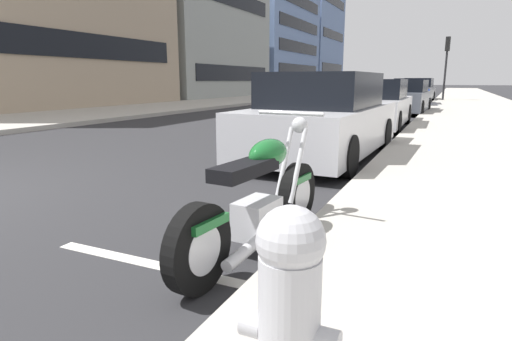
{
  "coord_description": "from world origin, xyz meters",
  "views": [
    {
      "loc": [
        -2.35,
        -5.69,
        1.37
      ],
      "look_at": [
        0.67,
        -4.3,
        0.65
      ],
      "focal_mm": 29.43,
      "sensor_mm": 36.0,
      "label": 1
    }
  ],
  "objects_px": {
    "parked_car_second_in_row": "(410,93)",
    "parked_car_across_street": "(418,91)",
    "parked_motorcycle": "(259,202)",
    "parked_car_mid_block": "(372,105)",
    "fire_hydrant": "(289,312)",
    "parked_car_at_intersection": "(404,98)",
    "traffic_signal_near_corner": "(447,54)",
    "parked_car_far_down_curb": "(323,119)"
  },
  "relations": [
    {
      "from": "parked_car_second_in_row",
      "to": "parked_car_across_street",
      "type": "bearing_deg",
      "value": -3.81
    },
    {
      "from": "parked_motorcycle",
      "to": "parked_car_mid_block",
      "type": "xyz_separation_m",
      "value": [
        9.6,
        0.77,
        0.23
      ]
    },
    {
      "from": "parked_motorcycle",
      "to": "fire_hydrant",
      "type": "relative_size",
      "value": 2.59
    },
    {
      "from": "parked_car_at_intersection",
      "to": "traffic_signal_near_corner",
      "type": "height_order",
      "value": "traffic_signal_near_corner"
    },
    {
      "from": "parked_car_far_down_curb",
      "to": "parked_car_second_in_row",
      "type": "height_order",
      "value": "parked_car_far_down_curb"
    },
    {
      "from": "fire_hydrant",
      "to": "traffic_signal_near_corner",
      "type": "xyz_separation_m",
      "value": [
        28.14,
        0.12,
        2.34
      ]
    },
    {
      "from": "parked_car_at_intersection",
      "to": "parked_car_across_street",
      "type": "distance_m",
      "value": 11.45
    },
    {
      "from": "parked_car_far_down_curb",
      "to": "parked_car_at_intersection",
      "type": "distance_m",
      "value": 11.22
    },
    {
      "from": "parked_motorcycle",
      "to": "parked_car_far_down_curb",
      "type": "xyz_separation_m",
      "value": [
        4.33,
        0.73,
        0.28
      ]
    },
    {
      "from": "parked_car_far_down_curb",
      "to": "parked_car_across_street",
      "type": "xyz_separation_m",
      "value": [
        22.67,
        0.04,
        -0.01
      ]
    },
    {
      "from": "parked_car_far_down_curb",
      "to": "parked_car_at_intersection",
      "type": "height_order",
      "value": "parked_car_far_down_curb"
    },
    {
      "from": "parked_car_far_down_curb",
      "to": "parked_car_mid_block",
      "type": "distance_m",
      "value": 5.27
    },
    {
      "from": "parked_car_mid_block",
      "to": "parked_car_across_street",
      "type": "xyz_separation_m",
      "value": [
        17.4,
        -0.0,
        0.03
      ]
    },
    {
      "from": "parked_motorcycle",
      "to": "parked_car_far_down_curb",
      "type": "distance_m",
      "value": 4.4
    },
    {
      "from": "parked_car_mid_block",
      "to": "parked_car_across_street",
      "type": "relative_size",
      "value": 1.13
    },
    {
      "from": "parked_car_far_down_curb",
      "to": "parked_car_across_street",
      "type": "height_order",
      "value": "parked_car_across_street"
    },
    {
      "from": "parked_motorcycle",
      "to": "parked_car_across_street",
      "type": "relative_size",
      "value": 0.52
    },
    {
      "from": "traffic_signal_near_corner",
      "to": "parked_car_second_in_row",
      "type": "bearing_deg",
      "value": 163.41
    },
    {
      "from": "parked_car_mid_block",
      "to": "fire_hydrant",
      "type": "distance_m",
      "value": 11.39
    },
    {
      "from": "parked_car_at_intersection",
      "to": "parked_car_across_street",
      "type": "height_order",
      "value": "parked_car_across_street"
    },
    {
      "from": "parked_car_mid_block",
      "to": "parked_car_at_intersection",
      "type": "xyz_separation_m",
      "value": [
        5.95,
        -0.26,
        0.0
      ]
    },
    {
      "from": "parked_car_at_intersection",
      "to": "parked_car_second_in_row",
      "type": "distance_m",
      "value": 5.81
    },
    {
      "from": "parked_car_mid_block",
      "to": "parked_car_at_intersection",
      "type": "bearing_deg",
      "value": -3.29
    },
    {
      "from": "parked_car_second_in_row",
      "to": "traffic_signal_near_corner",
      "type": "height_order",
      "value": "traffic_signal_near_corner"
    },
    {
      "from": "parked_car_mid_block",
      "to": "fire_hydrant",
      "type": "xyz_separation_m",
      "value": [
        -11.27,
        -1.64,
        -0.08
      ]
    },
    {
      "from": "parked_car_second_in_row",
      "to": "parked_car_at_intersection",
      "type": "bearing_deg",
      "value": 178.64
    },
    {
      "from": "fire_hydrant",
      "to": "parked_car_far_down_curb",
      "type": "bearing_deg",
      "value": 14.96
    },
    {
      "from": "parked_motorcycle",
      "to": "traffic_signal_near_corner",
      "type": "distance_m",
      "value": 26.59
    },
    {
      "from": "parked_car_across_street",
      "to": "fire_hydrant",
      "type": "relative_size",
      "value": 5.03
    },
    {
      "from": "parked_motorcycle",
      "to": "traffic_signal_near_corner",
      "type": "xyz_separation_m",
      "value": [
        26.46,
        -0.76,
        2.5
      ]
    },
    {
      "from": "parked_motorcycle",
      "to": "parked_car_at_intersection",
      "type": "distance_m",
      "value": 15.56
    },
    {
      "from": "parked_motorcycle",
      "to": "parked_car_mid_block",
      "type": "distance_m",
      "value": 9.64
    },
    {
      "from": "fire_hydrant",
      "to": "traffic_signal_near_corner",
      "type": "height_order",
      "value": "traffic_signal_near_corner"
    },
    {
      "from": "parked_car_at_intersection",
      "to": "traffic_signal_near_corner",
      "type": "bearing_deg",
      "value": -4.2
    },
    {
      "from": "parked_car_second_in_row",
      "to": "parked_car_across_street",
      "type": "distance_m",
      "value": 5.64
    },
    {
      "from": "parked_car_across_street",
      "to": "fire_hydrant",
      "type": "height_order",
      "value": "parked_car_across_street"
    },
    {
      "from": "parked_car_far_down_curb",
      "to": "parked_car_second_in_row",
      "type": "distance_m",
      "value": 17.03
    },
    {
      "from": "parked_car_second_in_row",
      "to": "fire_hydrant",
      "type": "distance_m",
      "value": 23.09
    },
    {
      "from": "parked_motorcycle",
      "to": "parked_car_across_street",
      "type": "xyz_separation_m",
      "value": [
        27.0,
        0.77,
        0.27
      ]
    },
    {
      "from": "parked_car_at_intersection",
      "to": "fire_hydrant",
      "type": "height_order",
      "value": "parked_car_at_intersection"
    },
    {
      "from": "parked_car_far_down_curb",
      "to": "fire_hydrant",
      "type": "relative_size",
      "value": 5.34
    },
    {
      "from": "parked_car_at_intersection",
      "to": "parked_car_second_in_row",
      "type": "relative_size",
      "value": 0.95
    }
  ]
}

